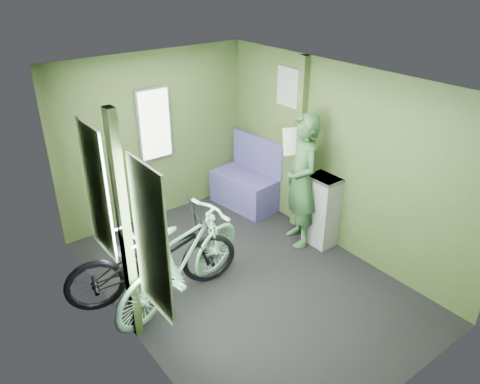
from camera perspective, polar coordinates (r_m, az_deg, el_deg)
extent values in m
plane|color=black|center=(5.50, 0.64, -10.66)|extent=(4.00, 4.00, 0.00)
cube|color=silver|center=(4.48, 0.79, 13.34)|extent=(2.80, 4.00, 0.02)
cube|color=#374A22|center=(6.45, -10.34, 6.49)|extent=(2.80, 0.02, 2.30)
cube|color=#374A22|center=(3.75, 20.16, -10.93)|extent=(2.80, 0.02, 2.30)
cube|color=#374A22|center=(4.27, -14.33, -5.03)|extent=(0.02, 4.00, 2.30)
cube|color=#374A22|center=(5.77, 11.78, 3.89)|extent=(0.02, 4.00, 2.30)
cube|color=#374A22|center=(4.29, -13.85, -4.87)|extent=(0.08, 0.12, 2.30)
cube|color=silver|center=(3.75, -10.59, -5.84)|extent=(0.02, 0.56, 1.34)
cube|color=silver|center=(4.65, -16.89, 0.18)|extent=(0.02, 0.56, 1.34)
cube|color=white|center=(3.50, -11.16, 1.53)|extent=(0.00, 0.12, 0.12)
cube|color=white|center=(4.45, -17.67, 6.32)|extent=(0.00, 0.12, 0.12)
cylinder|color=silver|center=(4.33, -12.94, -5.15)|extent=(0.03, 0.40, 0.03)
cube|color=#374A22|center=(6.11, 7.29, 5.58)|extent=(0.10, 0.10, 2.30)
cube|color=white|center=(6.13, 5.90, 12.58)|extent=(0.02, 0.40, 0.50)
cube|color=silver|center=(6.34, -10.29, 8.08)|extent=(0.50, 0.02, 1.00)
imported|color=black|center=(5.37, -10.10, -12.20)|extent=(1.98, 1.14, 1.03)
imported|color=#84CC9E|center=(5.24, -6.61, -13.06)|extent=(1.92, 1.14, 1.15)
imported|color=#2A4D2A|center=(5.81, 7.57, 1.32)|extent=(0.63, 0.74, 1.73)
cube|color=silver|center=(5.91, 6.78, 6.18)|extent=(0.34, 0.23, 0.34)
cube|color=gray|center=(6.00, 9.93, -2.26)|extent=(0.28, 0.39, 0.94)
cube|color=navy|center=(6.92, 0.62, 0.25)|extent=(0.66, 1.04, 0.49)
cube|color=navy|center=(6.85, 2.23, 4.66)|extent=(0.18, 0.98, 0.54)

